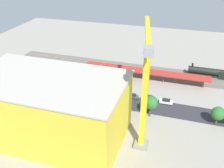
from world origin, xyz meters
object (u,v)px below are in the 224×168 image
Objects in this scene: parked_car_0 at (166,102)px; street_tree_0 at (151,103)px; platform_canopy_near at (145,71)px; parked_car_4 at (101,91)px; parked_car_2 at (133,96)px; street_tree_4 at (47,88)px; locomotive at (209,73)px; construction_building at (49,108)px; traffic_light at (124,99)px; parked_car_3 at (117,94)px; street_tree_2 at (106,97)px; parked_car_1 at (148,98)px; parked_car_6 at (68,87)px; parked_car_5 at (85,89)px; parked_car_7 at (54,84)px; box_truck_0 at (40,94)px; tower_crane at (145,82)px; street_tree_5 at (28,81)px; street_tree_3 at (218,114)px.

parked_car_0 is 10.92m from street_tree_0.
parked_car_4 is (13.64, 15.09, -3.26)m from platform_canopy_near.
street_tree_4 reaches higher than parked_car_2.
construction_building is (45.10, 51.08, 6.86)m from locomotive.
street_tree_4 is at bearing 2.12° from traffic_light.
parked_car_3 is 29.30m from construction_building.
parked_car_1 is at bearing -144.70° from street_tree_2.
parked_car_3 is 1.04× the size of parked_car_6.
parked_car_5 reaches higher than parked_car_6.
parked_car_7 reaches higher than parked_car_2.
locomotive is at bearing -129.54° from parked_car_1.
street_tree_2 is 21.27m from street_tree_4.
parked_car_7 is at bearing -15.23° from traffic_light.
locomotive is 2.06× the size of box_truck_0.
parked_car_3 is at bearing 178.49° from parked_car_5.
street_tree_0 is at bearing -179.98° from street_tree_4.
parked_car_3 reaches higher than parked_car_0.
platform_canopy_near is 15.60m from parked_car_2.
construction_building is at bearing 39.60° from parked_car_0.
platform_canopy_near is 11.85× the size of parked_car_5.
tower_crane is at bearing 139.55° from street_tree_2.
parked_car_7 is (13.18, 0.28, -0.02)m from parked_car_5.
parked_car_5 is at bearing -177.75° from parked_car_6.
platform_canopy_near is at bearing -76.28° from street_tree_0.
traffic_light is at bearing 31.65° from parked_car_0.
construction_building is 25.84m from street_tree_5.
parked_car_1 is 0.62× the size of street_tree_4.
street_tree_2 is 6.15m from traffic_light.
parked_car_7 is at bearing -0.01° from parked_car_6.
street_tree_5 reaches higher than parked_car_5.
traffic_light is at bearing 120.02° from parked_car_3.
construction_building reaches higher than parked_car_7.
tower_crane reaches higher than street_tree_4.
street_tree_4 is at bearing 71.07° from parked_car_6.
street_tree_2 reaches higher than parked_car_4.
tower_crane is (-5.40, 36.35, 14.52)m from platform_canopy_near.
tower_crane is (-19.04, 21.26, 17.78)m from parked_car_4.
street_tree_3 is at bearing 168.73° from parked_car_4.
street_tree_0 reaches higher than street_tree_3.
parked_car_3 is 0.11× the size of construction_building.
street_tree_5 is (42.77, 8.11, 4.54)m from parked_car_1.
tower_crane is (-7.05, 21.19, 17.77)m from parked_car_2.
parked_car_1 is 35.71m from street_tree_4.
street_tree_3 is at bearing 167.23° from parked_car_3.
street_tree_5 reaches higher than parked_car_3.
tower_crane reaches higher than construction_building.
platform_canopy_near is at bearing -96.23° from parked_car_2.
parked_car_0 reaches higher than parked_car_2.
parked_car_5 is at bearing -0.33° from parked_car_2.
tower_crane is (4.82, 20.79, 17.70)m from parked_car_0.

